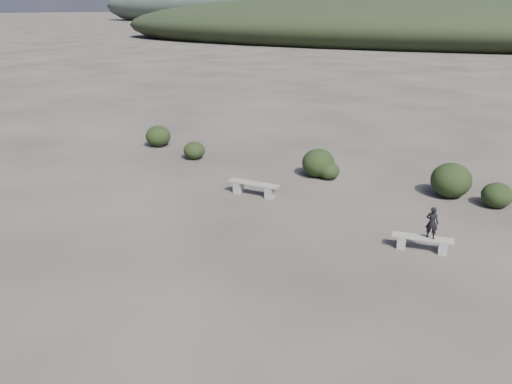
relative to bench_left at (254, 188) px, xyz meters
The scene contains 10 objects.
ground 6.02m from the bench_left, 74.14° to the right, with size 1200.00×1200.00×0.00m, color #322C27.
bench_left is the anchor object (origin of this frame).
bench_right 6.55m from the bench_left, 14.52° to the right, with size 1.72×0.64×0.42m.
seated_person 6.75m from the bench_left, 13.85° to the right, with size 0.34×0.23×0.94m, color black.
shrub_a 5.44m from the bench_left, 148.64° to the left, with size 0.97×0.97×0.80m, color black.
shrub_b 3.43m from the bench_left, 68.67° to the left, with size 1.33×1.33×1.14m, color black.
shrub_c 3.53m from the bench_left, 60.20° to the left, with size 0.87×0.87×0.69m, color black.
shrub_d 7.16m from the bench_left, 27.38° to the left, with size 1.44×1.44×1.26m, color black.
shrub_e 8.47m from the bench_left, 20.66° to the left, with size 1.04×1.04×0.87m, color black.
shrub_f 8.41m from the bench_left, 153.10° to the left, with size 1.23×1.23×1.04m, color black.
Camera 1 is at (6.63, -9.31, 6.50)m, focal length 35.00 mm.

